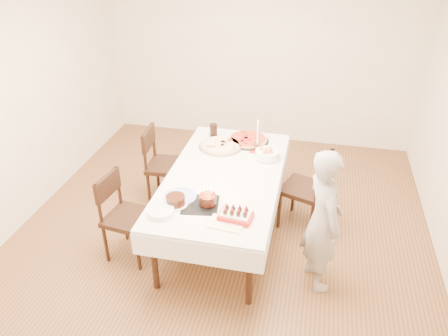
% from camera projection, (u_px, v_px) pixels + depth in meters
% --- Properties ---
extents(floor, '(5.00, 5.00, 0.00)m').
position_uv_depth(floor, '(222.00, 234.00, 4.82)').
color(floor, '#53371C').
rests_on(floor, ground).
extents(wall_back, '(4.50, 0.04, 2.70)m').
position_uv_depth(wall_back, '(260.00, 52.00, 6.25)').
color(wall_back, '#F0E6C9').
rests_on(wall_back, floor).
extents(wall_left, '(0.04, 5.00, 2.70)m').
position_uv_depth(wall_left, '(12.00, 103.00, 4.57)').
color(wall_left, '#F0E6C9').
rests_on(wall_left, floor).
extents(dining_table, '(1.65, 2.36, 0.75)m').
position_uv_depth(dining_table, '(224.00, 205.00, 4.66)').
color(dining_table, white).
rests_on(dining_table, floor).
extents(chair_right_savory, '(0.61, 0.61, 0.95)m').
position_uv_depth(chair_right_savory, '(304.00, 189.00, 4.75)').
color(chair_right_savory, black).
rests_on(chair_right_savory, floor).
extents(chair_left_savory, '(0.52, 0.52, 0.94)m').
position_uv_depth(chair_left_savory, '(167.00, 165.00, 5.19)').
color(chair_left_savory, black).
rests_on(chair_left_savory, floor).
extents(chair_left_dessert, '(0.53, 0.53, 0.92)m').
position_uv_depth(chair_left_dessert, '(129.00, 218.00, 4.32)').
color(chair_left_dessert, black).
rests_on(chair_left_dessert, floor).
extents(person, '(0.52, 0.61, 1.41)m').
position_uv_depth(person, '(323.00, 221.00, 3.87)').
color(person, '#A09B97').
rests_on(person, floor).
extents(pizza_white, '(0.53, 0.53, 0.04)m').
position_uv_depth(pizza_white, '(221.00, 146.00, 4.98)').
color(pizza_white, beige).
rests_on(pizza_white, dining_table).
extents(pizza_pepperoni, '(0.56, 0.56, 0.04)m').
position_uv_depth(pizza_pepperoni, '(248.00, 139.00, 5.12)').
color(pizza_pepperoni, red).
rests_on(pizza_pepperoni, dining_table).
extents(red_placemat, '(0.29, 0.29, 0.01)m').
position_uv_depth(red_placemat, '(262.00, 150.00, 4.93)').
color(red_placemat, '#B21E1E').
rests_on(red_placemat, dining_table).
extents(pasta_bowl, '(0.35, 0.35, 0.08)m').
position_uv_depth(pasta_bowl, '(267.00, 154.00, 4.74)').
color(pasta_bowl, white).
rests_on(pasta_bowl, dining_table).
extents(taper_candle, '(0.10, 0.10, 0.37)m').
position_uv_depth(taper_candle, '(258.00, 134.00, 4.87)').
color(taper_candle, white).
rests_on(taper_candle, dining_table).
extents(shaker_pair, '(0.08, 0.08, 0.08)m').
position_uv_depth(shaker_pair, '(234.00, 149.00, 4.87)').
color(shaker_pair, white).
rests_on(shaker_pair, dining_table).
extents(cola_glass, '(0.11, 0.11, 0.17)m').
position_uv_depth(cola_glass, '(214.00, 131.00, 5.18)').
color(cola_glass, black).
rests_on(cola_glass, dining_table).
extents(layer_cake, '(0.23, 0.23, 0.09)m').
position_uv_depth(layer_cake, '(176.00, 200.00, 3.99)').
color(layer_cake, black).
rests_on(layer_cake, dining_table).
extents(cake_board, '(0.37, 0.37, 0.01)m').
position_uv_depth(cake_board, '(200.00, 205.00, 4.01)').
color(cake_board, black).
rests_on(cake_board, dining_table).
extents(birthday_cake, '(0.20, 0.20, 0.16)m').
position_uv_depth(birthday_cake, '(208.00, 196.00, 3.97)').
color(birthday_cake, '#36180E').
rests_on(birthday_cake, dining_table).
extents(strawberry_box, '(0.31, 0.22, 0.07)m').
position_uv_depth(strawberry_box, '(236.00, 215.00, 3.81)').
color(strawberry_box, red).
rests_on(strawberry_box, dining_table).
extents(box_lid, '(0.32, 0.23, 0.02)m').
position_uv_depth(box_lid, '(226.00, 224.00, 3.76)').
color(box_lid, beige).
rests_on(box_lid, dining_table).
extents(plate_stack, '(0.26, 0.26, 0.05)m').
position_uv_depth(plate_stack, '(161.00, 212.00, 3.87)').
color(plate_stack, white).
rests_on(plate_stack, dining_table).
extents(china_plate, '(0.38, 0.38, 0.01)m').
position_uv_depth(china_plate, '(180.00, 197.00, 4.11)').
color(china_plate, white).
rests_on(china_plate, dining_table).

